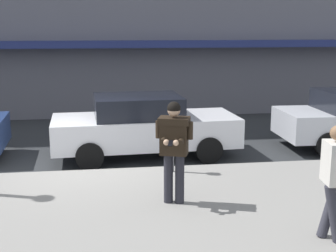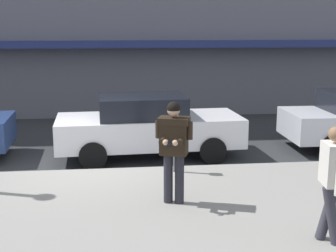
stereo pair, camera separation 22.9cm
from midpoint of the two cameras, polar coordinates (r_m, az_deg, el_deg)
ground_plane at (r=10.60m, az=-9.88°, el=-5.62°), size 80.00×80.00×0.00m
sidewalk at (r=7.88m, az=-3.65°, el=-11.20°), size 32.00×5.30×0.14m
curb_paint_line at (r=10.63m, az=-4.45°, el=-5.40°), size 28.00×0.12×0.01m
parked_sedan_mid at (r=11.54m, az=-1.94°, el=0.06°), size 4.58×2.09×1.54m
man_texting_on_phone at (r=8.01m, az=1.53°, el=-1.90°), size 0.62×0.65×1.81m
pedestrian_in_light_coat at (r=7.01m, az=20.32°, el=-5.90°), size 0.37×0.60×1.70m
parking_meter at (r=9.84m, az=1.50°, el=-0.96°), size 0.12×0.18×1.27m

